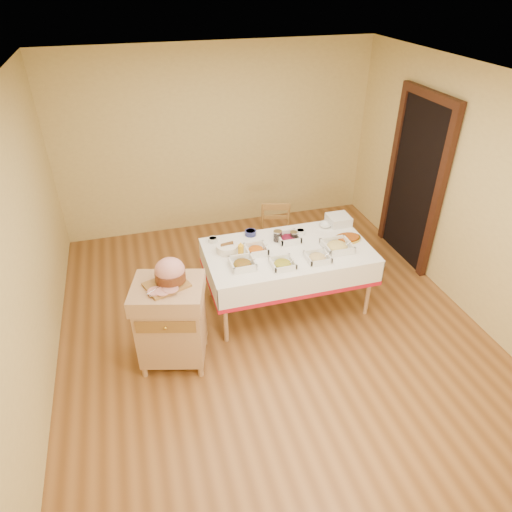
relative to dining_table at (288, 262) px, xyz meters
The scene contains 23 objects.
room_shell 0.82m from the dining_table, 135.00° to the right, with size 5.00×5.00×5.00m.
doorway 2.06m from the dining_table, 17.49° to the left, with size 0.09×1.10×2.20m.
dining_table is the anchor object (origin of this frame).
butcher_cart 1.48m from the dining_table, 158.44° to the right, with size 0.78×0.70×0.93m.
dining_chair 0.81m from the dining_table, 81.25° to the left, with size 0.47×0.46×0.86m.
ham_on_board 1.50m from the dining_table, 159.02° to the right, with size 0.39×0.37×0.26m.
serving_dish_a 0.63m from the dining_table, 161.87° to the right, with size 0.26×0.25×0.11m.
serving_dish_b 0.39m from the dining_table, 119.71° to the right, with size 0.24×0.24×0.10m.
serving_dish_c 0.41m from the dining_table, 51.73° to the right, with size 0.24×0.24×0.10m.
serving_dish_d 0.57m from the dining_table, 15.12° to the right, with size 0.30×0.30×0.11m.
serving_dish_e 0.41m from the dining_table, behind, with size 0.24×0.23×0.11m.
serving_dish_f 0.27m from the dining_table, 70.87° to the left, with size 0.25×0.24×0.12m.
small_bowl_left 0.88m from the dining_table, 152.88° to the left, with size 0.11×0.11×0.05m.
small_bowl_mid 0.56m from the dining_table, 126.86° to the left, with size 0.13×0.13×0.06m.
small_bowl_right 0.42m from the dining_table, 48.56° to the left, with size 0.10×0.10×0.05m.
bowl_white_imported 0.35m from the dining_table, 88.20° to the left, with size 0.15×0.15×0.04m, color silver.
bowl_small_imported 0.72m from the dining_table, 31.32° to the left, with size 0.15×0.15×0.05m, color silver.
preserve_jar_left 0.31m from the dining_table, 105.28° to the left, with size 0.10×0.10×0.13m.
preserve_jar_right 0.29m from the dining_table, 53.77° to the left, with size 0.09×0.09×0.11m.
mustard_bottle 0.60m from the dining_table, behind, with size 0.06×0.06×0.19m.
bread_basket 0.70m from the dining_table, 168.07° to the left, with size 0.24×0.24×0.10m.
plate_stack 0.89m from the dining_table, 26.39° to the left, with size 0.26×0.26×0.11m.
brass_platter 0.74m from the dining_table, ahead, with size 0.31×0.22×0.04m.
Camera 1 is at (-1.22, -3.69, 3.41)m, focal length 32.00 mm.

